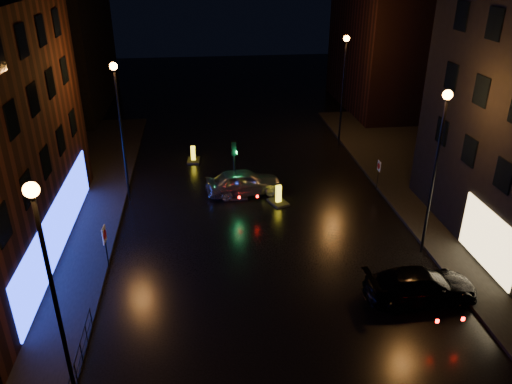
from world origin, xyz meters
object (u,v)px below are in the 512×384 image
at_px(traffic_signal, 235,185).
at_px(dark_sedan, 421,285).
at_px(bollard_far, 193,158).
at_px(road_sign_right, 379,169).
at_px(bollard_near, 278,199).
at_px(road_sign_left, 105,239).
at_px(silver_hatchback, 244,182).

distance_m(traffic_signal, dark_sedan, 13.83).
relative_size(bollard_far, road_sign_right, 0.69).
height_order(bollard_near, bollard_far, bollard_near).
bearing_deg(road_sign_right, road_sign_left, 24.92).
height_order(road_sign_left, road_sign_right, road_sign_left).
distance_m(silver_hatchback, road_sign_left, 10.64).
height_order(dark_sedan, road_sign_left, road_sign_left).
relative_size(bollard_near, road_sign_left, 0.65).
bearing_deg(road_sign_right, dark_sedan, 80.84).
distance_m(bollard_near, bollard_far, 9.03).
distance_m(dark_sedan, road_sign_right, 11.19).
height_order(traffic_signal, road_sign_right, traffic_signal).
bearing_deg(bollard_far, traffic_signal, -60.36).
relative_size(silver_hatchback, bollard_far, 3.38).
relative_size(dark_sedan, bollard_far, 3.58).
bearing_deg(traffic_signal, dark_sedan, -58.46).
xyz_separation_m(dark_sedan, road_sign_right, (1.86, 11.01, 0.79)).
distance_m(traffic_signal, silver_hatchback, 0.68).
distance_m(silver_hatchback, bollard_near, 2.59).
xyz_separation_m(traffic_signal, road_sign_right, (9.10, -0.77, 1.01)).
height_order(traffic_signal, bollard_near, traffic_signal).
relative_size(dark_sedan, road_sign_right, 2.47).
relative_size(silver_hatchback, dark_sedan, 0.95).
bearing_deg(dark_sedan, road_sign_left, 72.98).
height_order(bollard_far, road_sign_right, road_sign_right).
height_order(bollard_near, road_sign_left, road_sign_left).
height_order(traffic_signal, silver_hatchback, traffic_signal).
height_order(dark_sedan, bollard_near, dark_sedan).
xyz_separation_m(bollard_near, road_sign_left, (-9.22, -6.13, 1.55)).
bearing_deg(dark_sedan, bollard_near, 23.62).
relative_size(bollard_far, road_sign_left, 0.58).
xyz_separation_m(traffic_signal, bollard_near, (2.53, -1.83, -0.24)).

